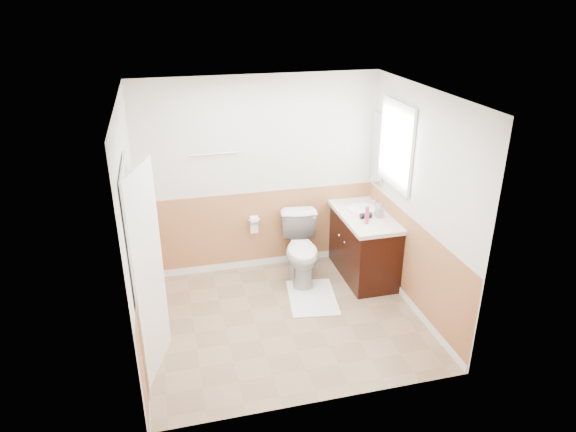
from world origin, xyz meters
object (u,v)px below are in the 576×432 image
object	(u,v)px
toilet	(302,249)
lotion_bottle	(367,215)
soap_dispenser	(379,210)
bath_mat	(312,298)
vanity_cabinet	(364,247)

from	to	relation	value
toilet	lotion_bottle	bearing A→B (deg)	-19.01
toilet	soap_dispenser	distance (m)	1.07
toilet	soap_dispenser	world-z (taller)	soap_dispenser
bath_mat	toilet	bearing A→B (deg)	90.00
vanity_cabinet	bath_mat	bearing A→B (deg)	-153.94
vanity_cabinet	toilet	bearing A→B (deg)	172.84
bath_mat	vanity_cabinet	xyz separation A→B (m)	(0.79, 0.39, 0.39)
lotion_bottle	soap_dispenser	xyz separation A→B (m)	(0.22, 0.14, -0.02)
vanity_cabinet	lotion_bottle	xyz separation A→B (m)	(-0.10, -0.26, 0.56)
vanity_cabinet	lotion_bottle	distance (m)	0.62
lotion_bottle	toilet	bearing A→B (deg)	152.71
toilet	soap_dispenser	size ratio (longest dim) A/B	4.68
bath_mat	soap_dispenser	size ratio (longest dim) A/B	4.54
toilet	bath_mat	xyz separation A→B (m)	(0.00, -0.49, -0.40)
toilet	bath_mat	distance (m)	0.63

